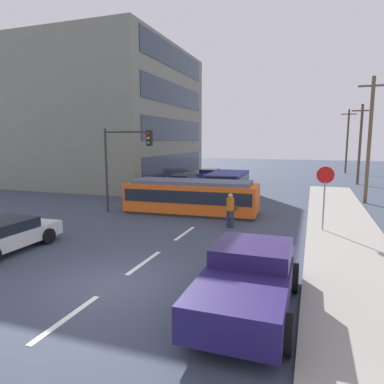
# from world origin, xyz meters

# --- Properties ---
(ground_plane) EXTENTS (120.00, 120.00, 0.00)m
(ground_plane) POSITION_xyz_m (0.00, 10.00, 0.00)
(ground_plane) COLOR #394152
(sidewalk_curb_right) EXTENTS (3.20, 36.00, 0.14)m
(sidewalk_curb_right) POSITION_xyz_m (6.80, 6.00, 0.07)
(sidewalk_curb_right) COLOR gray
(sidewalk_curb_right) RESTS_ON ground
(lane_stripe_0) EXTENTS (0.16, 2.40, 0.01)m
(lane_stripe_0) POSITION_xyz_m (0.00, -2.00, 0.01)
(lane_stripe_0) COLOR silver
(lane_stripe_0) RESTS_ON ground
(lane_stripe_1) EXTENTS (0.16, 2.40, 0.01)m
(lane_stripe_1) POSITION_xyz_m (0.00, 2.00, 0.01)
(lane_stripe_1) COLOR silver
(lane_stripe_1) RESTS_ON ground
(lane_stripe_2) EXTENTS (0.16, 2.40, 0.01)m
(lane_stripe_2) POSITION_xyz_m (0.00, 6.00, 0.01)
(lane_stripe_2) COLOR silver
(lane_stripe_2) RESTS_ON ground
(lane_stripe_3) EXTENTS (0.16, 2.40, 0.01)m
(lane_stripe_3) POSITION_xyz_m (0.00, 16.27, 0.01)
(lane_stripe_3) COLOR silver
(lane_stripe_3) RESTS_ON ground
(lane_stripe_4) EXTENTS (0.16, 2.40, 0.01)m
(lane_stripe_4) POSITION_xyz_m (0.00, 22.27, 0.01)
(lane_stripe_4) COLOR silver
(lane_stripe_4) RESTS_ON ground
(corner_building) EXTENTS (15.76, 16.18, 12.80)m
(corner_building) POSITION_xyz_m (-14.78, 22.17, 6.40)
(corner_building) COLOR gray
(corner_building) RESTS_ON ground
(streetcar_tram) EXTENTS (7.62, 2.89, 1.91)m
(streetcar_tram) POSITION_xyz_m (-1.17, 10.27, 0.99)
(streetcar_tram) COLOR orange
(streetcar_tram) RESTS_ON ground
(city_bus) EXTENTS (2.71, 5.26, 1.78)m
(city_bus) POSITION_xyz_m (-0.67, 17.06, 1.02)
(city_bus) COLOR navy
(city_bus) RESTS_ON ground
(pedestrian_crossing) EXTENTS (0.51, 0.36, 1.67)m
(pedestrian_crossing) POSITION_xyz_m (1.70, 7.69, 0.94)
(pedestrian_crossing) COLOR #232D4B
(pedestrian_crossing) RESTS_ON ground
(pickup_truck_parked) EXTENTS (2.30, 5.01, 1.55)m
(pickup_truck_parked) POSITION_xyz_m (3.97, -0.15, 0.80)
(pickup_truck_parked) COLOR #211851
(pickup_truck_parked) RESTS_ON ground
(parked_sedan_near) EXTENTS (2.10, 4.40, 1.19)m
(parked_sedan_near) POSITION_xyz_m (-5.63, 1.32, 0.63)
(parked_sedan_near) COLOR silver
(parked_sedan_near) RESTS_ON ground
(parked_sedan_mid) EXTENTS (2.02, 4.40, 1.19)m
(parked_sedan_mid) POSITION_xyz_m (-5.74, 14.23, 0.62)
(parked_sedan_mid) COLOR #AA2319
(parked_sedan_mid) RESTS_ON ground
(parked_sedan_far) EXTENTS (2.08, 4.38, 1.19)m
(parked_sedan_far) POSITION_xyz_m (-5.41, 20.08, 0.62)
(parked_sedan_far) COLOR black
(parked_sedan_far) RESTS_ON ground
(parked_sedan_furthest) EXTENTS (2.07, 4.06, 1.19)m
(parked_sedan_furthest) POSITION_xyz_m (-4.88, 26.70, 0.62)
(parked_sedan_furthest) COLOR #213898
(parked_sedan_furthest) RESTS_ON ground
(stop_sign) EXTENTS (0.76, 0.07, 2.88)m
(stop_sign) POSITION_xyz_m (5.88, 8.21, 2.19)
(stop_sign) COLOR gray
(stop_sign) RESTS_ON sidewalk_curb_right
(traffic_light_mast) EXTENTS (2.99, 0.33, 4.83)m
(traffic_light_mast) POSITION_xyz_m (-4.71, 8.93, 3.41)
(traffic_light_mast) COLOR #333333
(traffic_light_mast) RESTS_ON ground
(utility_pole_mid) EXTENTS (1.80, 0.24, 8.22)m
(utility_pole_mid) POSITION_xyz_m (8.74, 17.15, 4.29)
(utility_pole_mid) COLOR brown
(utility_pole_mid) RESTS_ON ground
(utility_pole_far) EXTENTS (1.80, 0.24, 7.48)m
(utility_pole_far) POSITION_xyz_m (9.42, 27.89, 3.92)
(utility_pole_far) COLOR brown
(utility_pole_far) RESTS_ON ground
(utility_pole_distant) EXTENTS (1.80, 0.24, 8.02)m
(utility_pole_distant) POSITION_xyz_m (9.32, 40.30, 4.19)
(utility_pole_distant) COLOR brown
(utility_pole_distant) RESTS_ON ground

